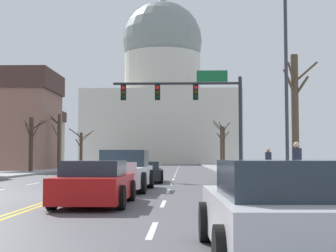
{
  "coord_description": "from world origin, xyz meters",
  "views": [
    {
      "loc": [
        4.07,
        -17.82,
        1.37
      ],
      "look_at": [
        2.59,
        32.05,
        4.48
      ],
      "focal_mm": 52.84,
      "sensor_mm": 36.0,
      "label": 1
    }
  ],
  "objects_px": {
    "signal_gantry": "(194,100)",
    "sedan_oncoming_00": "(109,168)",
    "sedan_near_00": "(144,172)",
    "sedan_near_02": "(95,184)",
    "pedestrian_01": "(297,164)",
    "sedan_near_03": "(282,213)",
    "pedestrian_00": "(268,162)",
    "pickup_truck_near_01": "(123,172)",
    "street_lamp_right": "(279,65)",
    "sedan_oncoming_01": "(123,165)"
  },
  "relations": [
    {
      "from": "sedan_near_02",
      "to": "pedestrian_00",
      "type": "height_order",
      "value": "pedestrian_00"
    },
    {
      "from": "signal_gantry",
      "to": "sedan_oncoming_00",
      "type": "height_order",
      "value": "signal_gantry"
    },
    {
      "from": "pedestrian_00",
      "to": "pedestrian_01",
      "type": "relative_size",
      "value": 0.97
    },
    {
      "from": "signal_gantry",
      "to": "sedan_near_00",
      "type": "relative_size",
      "value": 1.82
    },
    {
      "from": "pedestrian_00",
      "to": "pedestrian_01",
      "type": "xyz_separation_m",
      "value": [
        -0.59,
        -9.18,
        0.03
      ]
    },
    {
      "from": "sedan_near_00",
      "to": "pedestrian_01",
      "type": "height_order",
      "value": "pedestrian_01"
    },
    {
      "from": "pickup_truck_near_01",
      "to": "pedestrian_00",
      "type": "xyz_separation_m",
      "value": [
        7.04,
        6.38,
        0.35
      ]
    },
    {
      "from": "sedan_oncoming_00",
      "to": "signal_gantry",
      "type": "bearing_deg",
      "value": -51.72
    },
    {
      "from": "pickup_truck_near_01",
      "to": "sedan_near_00",
      "type": "bearing_deg",
      "value": 86.62
    },
    {
      "from": "pickup_truck_near_01",
      "to": "sedan_oncoming_01",
      "type": "height_order",
      "value": "pickup_truck_near_01"
    },
    {
      "from": "street_lamp_right",
      "to": "pickup_truck_near_01",
      "type": "height_order",
      "value": "street_lamp_right"
    },
    {
      "from": "sedan_near_00",
      "to": "sedan_oncoming_00",
      "type": "xyz_separation_m",
      "value": [
        -3.6,
        11.54,
        -0.01
      ]
    },
    {
      "from": "sedan_near_03",
      "to": "pedestrian_01",
      "type": "height_order",
      "value": "pedestrian_01"
    },
    {
      "from": "signal_gantry",
      "to": "street_lamp_right",
      "type": "bearing_deg",
      "value": -73.17
    },
    {
      "from": "pickup_truck_near_01",
      "to": "sedan_oncoming_00",
      "type": "relative_size",
      "value": 1.25
    },
    {
      "from": "sedan_near_03",
      "to": "pedestrian_01",
      "type": "relative_size",
      "value": 2.49
    },
    {
      "from": "sedan_oncoming_01",
      "to": "street_lamp_right",
      "type": "bearing_deg",
      "value": -71.46
    },
    {
      "from": "street_lamp_right",
      "to": "pedestrian_00",
      "type": "distance_m",
      "value": 8.04
    },
    {
      "from": "sedan_oncoming_01",
      "to": "pedestrian_00",
      "type": "relative_size",
      "value": 2.57
    },
    {
      "from": "signal_gantry",
      "to": "sedan_near_03",
      "type": "bearing_deg",
      "value": -88.43
    },
    {
      "from": "sedan_near_03",
      "to": "pedestrian_00",
      "type": "height_order",
      "value": "pedestrian_00"
    },
    {
      "from": "pedestrian_00",
      "to": "sedan_oncoming_01",
      "type": "bearing_deg",
      "value": 115.35
    },
    {
      "from": "street_lamp_right",
      "to": "pedestrian_00",
      "type": "height_order",
      "value": "street_lamp_right"
    },
    {
      "from": "sedan_oncoming_00",
      "to": "sedan_oncoming_01",
      "type": "relative_size",
      "value": 1.02
    },
    {
      "from": "sedan_oncoming_01",
      "to": "pedestrian_00",
      "type": "bearing_deg",
      "value": -64.65
    },
    {
      "from": "signal_gantry",
      "to": "pedestrian_01",
      "type": "height_order",
      "value": "signal_gantry"
    },
    {
      "from": "sedan_near_02",
      "to": "sedan_near_03",
      "type": "relative_size",
      "value": 1.0
    },
    {
      "from": "signal_gantry",
      "to": "sedan_near_00",
      "type": "distance_m",
      "value": 6.19
    },
    {
      "from": "signal_gantry",
      "to": "pickup_truck_near_01",
      "type": "height_order",
      "value": "signal_gantry"
    },
    {
      "from": "signal_gantry",
      "to": "pedestrian_01",
      "type": "distance_m",
      "value": 13.66
    },
    {
      "from": "signal_gantry",
      "to": "pickup_truck_near_01",
      "type": "distance_m",
      "value": 11.18
    },
    {
      "from": "signal_gantry",
      "to": "pedestrian_00",
      "type": "xyz_separation_m",
      "value": [
        3.91,
        -3.54,
        -3.76
      ]
    },
    {
      "from": "pickup_truck_near_01",
      "to": "sedan_near_03",
      "type": "height_order",
      "value": "pickup_truck_near_01"
    },
    {
      "from": "pickup_truck_near_01",
      "to": "pedestrian_00",
      "type": "distance_m",
      "value": 9.51
    },
    {
      "from": "sedan_near_03",
      "to": "sedan_oncoming_00",
      "type": "bearing_deg",
      "value": 102.52
    },
    {
      "from": "sedan_oncoming_00",
      "to": "sedan_oncoming_01",
      "type": "distance_m",
      "value": 10.58
    },
    {
      "from": "signal_gantry",
      "to": "sedan_oncoming_01",
      "type": "bearing_deg",
      "value": 109.48
    },
    {
      "from": "sedan_near_00",
      "to": "sedan_near_03",
      "type": "relative_size",
      "value": 0.99
    },
    {
      "from": "sedan_near_02",
      "to": "pedestrian_01",
      "type": "distance_m",
      "value": 7.32
    },
    {
      "from": "sedan_near_02",
      "to": "pedestrian_01",
      "type": "xyz_separation_m",
      "value": [
        6.49,
        3.34,
        0.52
      ]
    },
    {
      "from": "pedestrian_00",
      "to": "street_lamp_right",
      "type": "bearing_deg",
      "value": -96.0
    },
    {
      "from": "sedan_near_02",
      "to": "sedan_oncoming_00",
      "type": "relative_size",
      "value": 0.98
    },
    {
      "from": "sedan_near_00",
      "to": "pickup_truck_near_01",
      "type": "distance_m",
      "value": 6.44
    },
    {
      "from": "signal_gantry",
      "to": "sedan_near_00",
      "type": "height_order",
      "value": "signal_gantry"
    },
    {
      "from": "sedan_near_03",
      "to": "sedan_near_02",
      "type": "bearing_deg",
      "value": 117.26
    },
    {
      "from": "sedan_near_02",
      "to": "pickup_truck_near_01",
      "type": "bearing_deg",
      "value": 89.67
    },
    {
      "from": "pickup_truck_near_01",
      "to": "pedestrian_00",
      "type": "bearing_deg",
      "value": 42.16
    },
    {
      "from": "pickup_truck_near_01",
      "to": "sedan_near_02",
      "type": "distance_m",
      "value": 6.15
    },
    {
      "from": "signal_gantry",
      "to": "sedan_near_00",
      "type": "bearing_deg",
      "value": -128.26
    },
    {
      "from": "signal_gantry",
      "to": "pedestrian_00",
      "type": "height_order",
      "value": "signal_gantry"
    }
  ]
}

